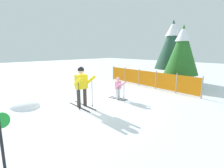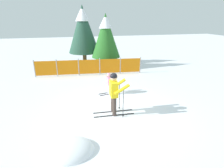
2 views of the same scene
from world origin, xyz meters
TOP-DOWN VIEW (x-y plane):
  - ground_plane at (0.00, 0.00)m, footprint 60.00×60.00m
  - skier_adult at (-0.11, -0.07)m, footprint 1.64×0.74m
  - skier_child at (0.12, 1.90)m, footprint 1.05×0.53m
  - safety_fence at (-0.48, 5.22)m, footprint 6.99×0.76m
  - conifer_far at (0.97, 6.79)m, footprint 2.11×2.11m
  - conifer_near at (-0.51, 8.34)m, footprint 2.45×2.45m
  - trail_marker at (2.64, -3.60)m, footprint 0.08×0.28m
  - snow_mound at (-1.87, -1.82)m, footprint 1.37×1.17m

SIDE VIEW (x-z plane):
  - ground_plane at x=0.00m, z-range 0.00..0.00m
  - snow_mound at x=-1.87m, z-range -0.27..0.27m
  - safety_fence at x=-0.48m, z-range 0.00..1.13m
  - skier_child at x=0.12m, z-range 0.09..1.19m
  - trail_marker at x=2.64m, z-range 0.17..1.59m
  - skier_adult at x=-0.11m, z-range 0.17..1.89m
  - conifer_far at x=0.97m, z-range 0.46..4.39m
  - conifer_near at x=-0.51m, z-range 0.54..5.08m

